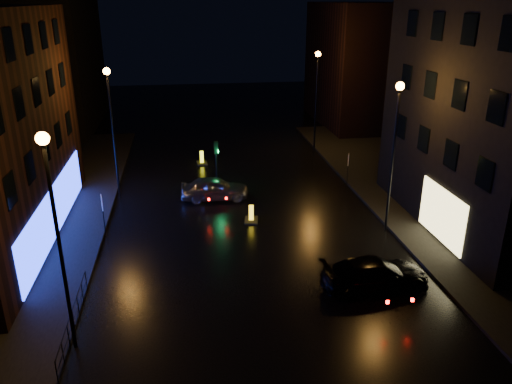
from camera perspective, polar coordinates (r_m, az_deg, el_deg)
ground at (r=22.37m, az=1.47°, el=-12.24°), size 120.00×120.00×0.00m
pavement_right at (r=33.84m, az=23.01°, el=-1.78°), size 12.00×44.00×0.15m
building_far_left at (r=55.11m, az=-22.49°, el=14.15°), size 8.00×16.00×14.00m
building_far_right at (r=53.96m, az=11.75°, el=14.08°), size 8.00×14.00×12.00m
street_lamp_lnear at (r=18.27m, az=-22.06°, el=-2.18°), size 0.44×0.44×8.37m
street_lamp_lfar at (r=33.37m, az=-16.24°, el=8.69°), size 0.44×0.44×8.37m
street_lamp_rnear at (r=27.62m, az=15.60°, el=6.26°), size 0.44×0.44×8.37m
street_lamp_rfar at (r=42.41m, az=6.95°, el=11.90°), size 0.44×0.44×8.37m
traffic_signal at (r=34.53m, az=-4.48°, el=1.13°), size 1.40×2.40×3.45m
guard_railing at (r=21.40m, az=-20.21°, el=-13.07°), size 0.05×6.04×1.00m
silver_hatchback at (r=32.70m, az=-4.76°, el=0.41°), size 4.46×1.93×1.50m
dark_sedan at (r=23.46m, az=13.47°, el=-9.11°), size 5.09×2.38×1.44m
bollard_near at (r=29.57m, az=-0.55°, el=-2.95°), size 0.96×1.27×1.00m
bollard_far at (r=40.11m, az=-6.20°, el=3.55°), size 0.85×1.23×1.04m
road_sign_left at (r=28.40m, az=-17.16°, el=-1.54°), size 0.17×0.58×2.40m
road_sign_right at (r=35.22m, az=10.49°, el=3.36°), size 0.25×0.54×2.31m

